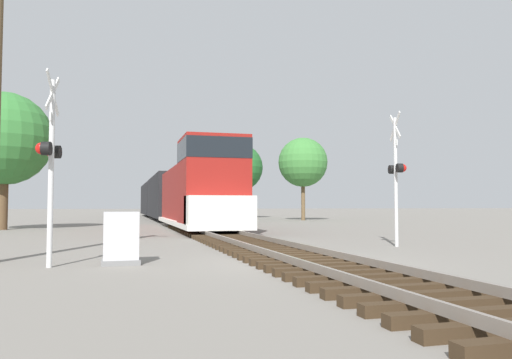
% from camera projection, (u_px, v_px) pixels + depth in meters
% --- Properties ---
extents(ground_plane, '(400.00, 400.00, 0.00)m').
position_uv_depth(ground_plane, '(299.00, 263.00, 11.93)').
color(ground_plane, slate).
extents(rail_track_bed, '(2.60, 160.00, 0.31)m').
position_uv_depth(rail_track_bed, '(299.00, 257.00, 11.93)').
color(rail_track_bed, '#382819').
rests_on(rail_track_bed, ground).
extents(freight_train, '(2.96, 50.94, 4.53)m').
position_uv_depth(freight_train, '(168.00, 198.00, 45.07)').
color(freight_train, maroon).
rests_on(freight_train, ground).
extents(crossing_signal_near, '(0.46, 1.02, 4.35)m').
position_uv_depth(crossing_signal_near, '(50.00, 156.00, 11.11)').
color(crossing_signal_near, silver).
rests_on(crossing_signal_near, ground).
extents(crossing_signal_far, '(0.46, 1.02, 4.49)m').
position_uv_depth(crossing_signal_far, '(396.00, 172.00, 16.72)').
color(crossing_signal_far, silver).
rests_on(crossing_signal_far, ground).
extents(relay_cabinet, '(0.87, 0.69, 1.22)m').
position_uv_depth(relay_cabinet, '(121.00, 239.00, 11.59)').
color(relay_cabinet, slate).
rests_on(relay_cabinet, ground).
extents(tree_far_right, '(5.29, 5.29, 7.82)m').
position_uv_depth(tree_far_right, '(4.00, 139.00, 28.31)').
color(tree_far_right, brown).
rests_on(tree_far_right, ground).
extents(tree_mid_background, '(4.56, 4.56, 7.65)m').
position_uv_depth(tree_mid_background, '(303.00, 162.00, 46.20)').
color(tree_mid_background, brown).
rests_on(tree_mid_background, ground).
extents(tree_deep_background, '(5.26, 5.26, 8.18)m').
position_uv_depth(tree_deep_background, '(239.00, 168.00, 54.88)').
color(tree_deep_background, brown).
rests_on(tree_deep_background, ground).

